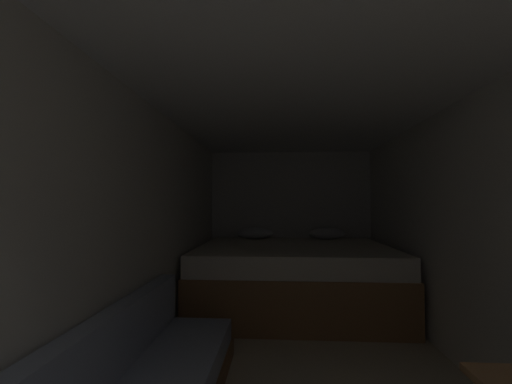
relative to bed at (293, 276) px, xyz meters
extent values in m
plane|color=beige|center=(0.00, -1.69, -0.39)|extent=(7.39, 7.39, 0.00)
cube|color=silver|center=(0.00, 1.03, 0.65)|extent=(2.53, 0.05, 2.08)
cube|color=silver|center=(-1.24, -1.69, 0.65)|extent=(0.05, 5.39, 2.08)
cube|color=silver|center=(1.24, -1.69, 0.65)|extent=(0.05, 5.39, 2.08)
cube|color=white|center=(0.00, -1.69, 1.72)|extent=(2.53, 5.39, 0.05)
cube|color=olive|center=(0.00, -0.01, -0.12)|extent=(2.31, 1.94, 0.54)
cube|color=beige|center=(0.00, -0.01, 0.27)|extent=(2.27, 1.90, 0.23)
ellipsoid|color=white|center=(-0.52, 0.73, 0.46)|extent=(0.52, 0.35, 0.17)
ellipsoid|color=white|center=(0.52, 0.73, 0.46)|extent=(0.52, 0.35, 0.17)
cube|color=#99A3B7|center=(-1.14, -2.63, 0.10)|extent=(0.12, 2.61, 0.37)
camera|label=1|loc=(-0.19, -4.20, 0.89)|focal=23.59mm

